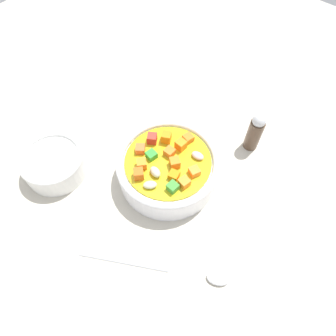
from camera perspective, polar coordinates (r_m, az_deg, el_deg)
name	(u,v)px	position (r cm, az deg, el deg)	size (l,w,h in cm)	color
ground_plane	(168,179)	(55.02, 0.00, -2.05)	(140.00, 140.00, 2.00)	#BAB2A0
soup_bowl_main	(168,167)	(51.54, -0.01, 0.16)	(17.40, 17.40, 6.80)	white
spoon	(162,268)	(47.69, -1.23, -18.28)	(20.95, 12.21, 1.03)	silver
side_bowl_small	(54,163)	(56.36, -20.69, 0.86)	(10.99, 10.99, 4.64)	white
pepper_shaker	(255,132)	(56.68, 16.06, 6.61)	(2.68, 2.68, 8.41)	#4C3828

